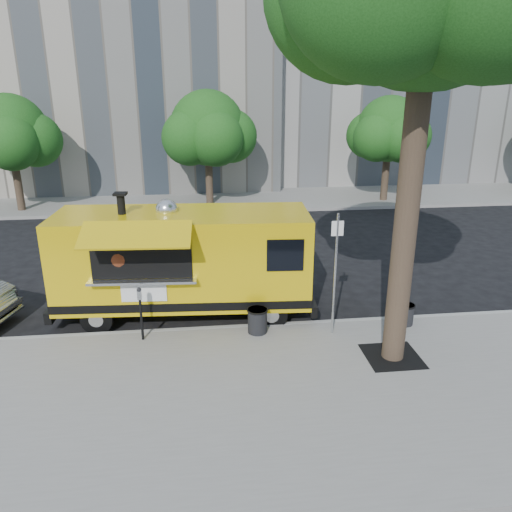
# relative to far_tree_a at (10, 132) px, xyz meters

# --- Properties ---
(ground) EXTENTS (120.00, 120.00, 0.00)m
(ground) POSITION_rel_far_tree_a_xyz_m (10.00, -12.30, -3.78)
(ground) COLOR black
(ground) RESTS_ON ground
(sidewalk) EXTENTS (60.00, 6.00, 0.15)m
(sidewalk) POSITION_rel_far_tree_a_xyz_m (10.00, -16.30, -3.70)
(sidewalk) COLOR gray
(sidewalk) RESTS_ON ground
(curb) EXTENTS (60.00, 0.14, 0.16)m
(curb) POSITION_rel_far_tree_a_xyz_m (10.00, -13.23, -3.70)
(curb) COLOR #999993
(curb) RESTS_ON ground
(far_sidewalk) EXTENTS (60.00, 5.00, 0.15)m
(far_sidewalk) POSITION_rel_far_tree_a_xyz_m (10.00, 1.20, -3.70)
(far_sidewalk) COLOR gray
(far_sidewalk) RESTS_ON ground
(building_mid) EXTENTS (20.00, 14.00, 20.00)m
(building_mid) POSITION_rel_far_tree_a_xyz_m (22.00, 10.70, 6.22)
(building_mid) COLOR gray
(building_mid) RESTS_ON ground
(tree_well) EXTENTS (1.20, 1.20, 0.02)m
(tree_well) POSITION_rel_far_tree_a_xyz_m (12.60, -15.10, -3.62)
(tree_well) COLOR black
(tree_well) RESTS_ON sidewalk
(far_tree_a) EXTENTS (3.42, 3.42, 5.36)m
(far_tree_a) POSITION_rel_far_tree_a_xyz_m (0.00, 0.00, 0.00)
(far_tree_a) COLOR #33261C
(far_tree_a) RESTS_ON far_sidewalk
(far_tree_b) EXTENTS (3.60, 3.60, 5.50)m
(far_tree_b) POSITION_rel_far_tree_a_xyz_m (9.00, 0.40, 0.06)
(far_tree_b) COLOR #33261C
(far_tree_b) RESTS_ON far_sidewalk
(far_tree_c) EXTENTS (3.24, 3.24, 5.21)m
(far_tree_c) POSITION_rel_far_tree_a_xyz_m (18.00, 0.10, -0.06)
(far_tree_c) COLOR #33261C
(far_tree_c) RESTS_ON far_sidewalk
(sign_post) EXTENTS (0.28, 0.06, 3.00)m
(sign_post) POSITION_rel_far_tree_a_xyz_m (11.55, -13.85, -1.93)
(sign_post) COLOR silver
(sign_post) RESTS_ON sidewalk
(parking_meter) EXTENTS (0.11, 0.11, 1.33)m
(parking_meter) POSITION_rel_far_tree_a_xyz_m (7.00, -13.65, -2.79)
(parking_meter) COLOR black
(parking_meter) RESTS_ON sidewalk
(food_truck) EXTENTS (6.88, 3.32, 3.34)m
(food_truck) POSITION_rel_far_tree_a_xyz_m (7.97, -12.13, -2.21)
(food_truck) COLOR yellow
(food_truck) RESTS_ON ground
(trash_bin_left) EXTENTS (0.45, 0.45, 0.54)m
(trash_bin_left) POSITION_rel_far_tree_a_xyz_m (13.50, -13.60, -3.34)
(trash_bin_left) COLOR black
(trash_bin_left) RESTS_ON sidewalk
(trash_bin_right) EXTENTS (0.51, 0.51, 0.61)m
(trash_bin_right) POSITION_rel_far_tree_a_xyz_m (9.75, -13.60, -3.30)
(trash_bin_right) COLOR black
(trash_bin_right) RESTS_ON sidewalk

